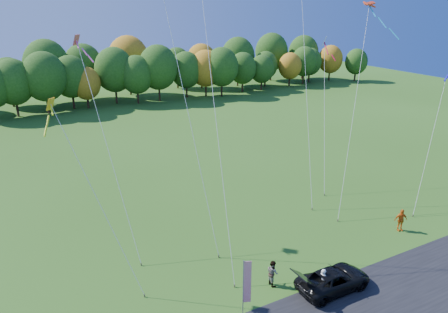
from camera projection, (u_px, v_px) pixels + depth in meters
ground at (270, 290)px, 27.19m from camera, size 160.00×160.00×0.00m
tree_line at (82, 109)px, 72.51m from camera, size 116.00×12.00×10.00m
black_suv at (333, 280)px, 27.13m from camera, size 4.91×2.30×1.36m
person_tailgate_a at (323, 281)px, 26.74m from camera, size 0.44×0.63×1.68m
person_tailgate_b at (273, 273)px, 27.53m from camera, size 0.71×0.88×1.70m
person_east at (401, 220)px, 34.00m from camera, size 1.15×0.78×1.82m
feather_flag at (246, 282)px, 24.45m from camera, size 0.45×0.22×3.60m
kite_delta_blue at (169, 23)px, 28.91m from camera, size 3.59×10.61×31.50m
kite_parafoil_orange at (302, 6)px, 38.09m from camera, size 6.98×12.75×33.60m
kite_delta_red at (213, 96)px, 28.39m from camera, size 3.61×10.72×22.89m
kite_parafoil_rainbow at (355, 107)px, 36.97m from camera, size 8.89×6.62×17.27m
kite_diamond_yellow at (98, 201)px, 25.82m from camera, size 3.93×5.33×12.14m
kite_diamond_white at (324, 115)px, 41.14m from camera, size 4.25×6.27×14.21m
kite_diamond_pink at (108, 148)px, 30.35m from camera, size 1.78×8.72×15.14m
kite_diamond_blue_low at (430, 145)px, 37.11m from camera, size 6.17×3.50×11.27m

